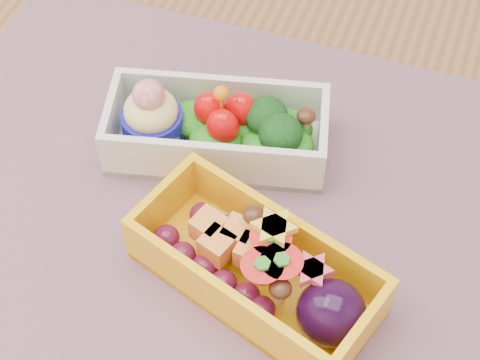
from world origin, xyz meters
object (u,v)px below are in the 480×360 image
(table, at_px, (263,332))
(bento_white, at_px, (216,129))
(placemat, at_px, (228,214))
(bento_yellow, at_px, (260,269))

(table, xyz_separation_m, bento_white, (-0.07, 0.09, 0.12))
(placemat, xyz_separation_m, bento_yellow, (0.04, -0.05, 0.03))
(table, distance_m, bento_white, 0.17)
(placemat, bearing_deg, bento_white, 118.83)
(table, xyz_separation_m, placemat, (-0.04, 0.03, 0.10))
(table, relative_size, bento_white, 6.78)
(bento_white, relative_size, bento_yellow, 0.97)
(table, distance_m, bento_yellow, 0.13)
(placemat, relative_size, bento_yellow, 2.76)
(placemat, xyz_separation_m, bento_white, (-0.03, 0.05, 0.02))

